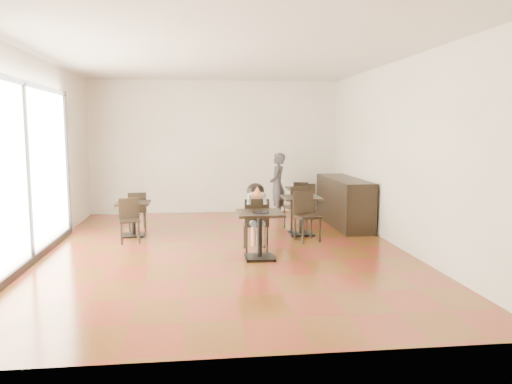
{
  "coord_description": "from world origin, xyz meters",
  "views": [
    {
      "loc": [
        -0.45,
        -8.22,
        2.02
      ],
      "look_at": [
        0.52,
        -0.11,
        1.0
      ],
      "focal_mm": 35.0,
      "sensor_mm": 36.0,
      "label": 1
    }
  ],
  "objects": [
    {
      "name": "cafe_table_left",
      "position": [
        -1.66,
        1.35,
        0.33
      ],
      "size": [
        0.72,
        0.72,
        0.66
      ],
      "primitive_type": null,
      "rotation": [
        0.0,
        0.0,
        0.18
      ],
      "color": "black",
      "rests_on": "floor"
    },
    {
      "name": "chair_back_b",
      "position": [
        2.05,
        2.84,
        0.39
      ],
      "size": [
        0.44,
        0.44,
        0.78
      ],
      "primitive_type": null,
      "rotation": [
        0.0,
        0.0,
        -0.29
      ],
      "color": "black",
      "rests_on": "floor"
    },
    {
      "name": "cafe_table_mid",
      "position": [
        1.54,
        1.1,
        0.37
      ],
      "size": [
        0.86,
        0.86,
        0.75
      ],
      "primitive_type": null,
      "rotation": [
        0.0,
        0.0,
        0.25
      ],
      "color": "black",
      "rests_on": "floor"
    },
    {
      "name": "chair_left_b",
      "position": [
        -1.66,
        0.8,
        0.39
      ],
      "size": [
        0.41,
        0.41,
        0.79
      ],
      "primitive_type": null,
      "rotation": [
        0.0,
        0.0,
        0.18
      ],
      "color": "black",
      "rests_on": "floor"
    },
    {
      "name": "service_counter",
      "position": [
        2.65,
        2.0,
        0.5
      ],
      "size": [
        0.6,
        2.4,
        1.0
      ],
      "primitive_type": "cube",
      "color": "black",
      "rests_on": "floor"
    },
    {
      "name": "chair_mid_a",
      "position": [
        1.54,
        1.65,
        0.45
      ],
      "size": [
        0.49,
        0.49,
        0.9
      ],
      "primitive_type": null,
      "rotation": [
        0.0,
        0.0,
        3.39
      ],
      "color": "black",
      "rests_on": "floor"
    },
    {
      "name": "wall_left",
      "position": [
        -3.0,
        0.0,
        1.6
      ],
      "size": [
        0.01,
        8.0,
        3.2
      ],
      "primitive_type": "cube",
      "color": "silver",
      "rests_on": "floor"
    },
    {
      "name": "chair_mid_b",
      "position": [
        1.54,
        0.55,
        0.45
      ],
      "size": [
        0.49,
        0.49,
        0.9
      ],
      "primitive_type": null,
      "rotation": [
        0.0,
        0.0,
        0.25
      ],
      "color": "black",
      "rests_on": "floor"
    },
    {
      "name": "child_table",
      "position": [
        0.52,
        -0.61,
        0.37
      ],
      "size": [
        0.71,
        0.71,
        0.75
      ],
      "primitive_type": null,
      "color": "black",
      "rests_on": "floor"
    },
    {
      "name": "adult_patron",
      "position": [
        1.4,
        3.09,
        0.75
      ],
      "size": [
        0.5,
        0.62,
        1.49
      ],
      "primitive_type": "imported",
      "rotation": [
        0.0,
        0.0,
        -1.86
      ],
      "color": "#3F3F44",
      "rests_on": "floor"
    },
    {
      "name": "child",
      "position": [
        0.52,
        -0.06,
        0.57
      ],
      "size": [
        0.4,
        0.57,
        1.13
      ],
      "primitive_type": null,
      "color": "gray",
      "rests_on": "child_chair"
    },
    {
      "name": "cafe_table_back",
      "position": [
        1.99,
        3.39,
        0.33
      ],
      "size": [
        0.77,
        0.77,
        0.65
      ],
      "primitive_type": null,
      "rotation": [
        0.0,
        0.0,
        -0.29
      ],
      "color": "black",
      "rests_on": "floor"
    },
    {
      "name": "storefront_window",
      "position": [
        -2.97,
        -0.5,
        1.4
      ],
      "size": [
        0.04,
        4.5,
        2.6
      ],
      "primitive_type": "cube",
      "color": "white",
      "rests_on": "floor"
    },
    {
      "name": "ceiling",
      "position": [
        0.0,
        0.0,
        3.2
      ],
      "size": [
        6.0,
        8.0,
        0.01
      ],
      "primitive_type": "cube",
      "color": "silver",
      "rests_on": "floor"
    },
    {
      "name": "wall_back",
      "position": [
        0.0,
        4.0,
        1.6
      ],
      "size": [
        6.0,
        0.01,
        3.2
      ],
      "primitive_type": "cube",
      "color": "silver",
      "rests_on": "floor"
    },
    {
      "name": "floor",
      "position": [
        0.0,
        0.0,
        0.0
      ],
      "size": [
        6.0,
        8.0,
        0.01
      ],
      "primitive_type": "cube",
      "color": "maroon",
      "rests_on": "ground"
    },
    {
      "name": "chair_back_a",
      "position": [
        2.05,
        3.5,
        0.39
      ],
      "size": [
        0.44,
        0.44,
        0.78
      ],
      "primitive_type": null,
      "rotation": [
        0.0,
        0.0,
        2.86
      ],
      "color": "black",
      "rests_on": "floor"
    },
    {
      "name": "pizza_slice",
      "position": [
        0.52,
        -0.25,
        0.98
      ],
      "size": [
        0.26,
        0.2,
        0.06
      ],
      "primitive_type": null,
      "color": "tan",
      "rests_on": "child"
    },
    {
      "name": "wall_front",
      "position": [
        0.0,
        -4.0,
        1.6
      ],
      "size": [
        6.0,
        0.01,
        3.2
      ],
      "primitive_type": "cube",
      "color": "silver",
      "rests_on": "floor"
    },
    {
      "name": "wall_right",
      "position": [
        3.0,
        0.0,
        1.6
      ],
      "size": [
        0.01,
        8.0,
        3.2
      ],
      "primitive_type": "cube",
      "color": "silver",
      "rests_on": "floor"
    },
    {
      "name": "chair_left_a",
      "position": [
        -1.66,
        1.9,
        0.39
      ],
      "size": [
        0.41,
        0.41,
        0.79
      ],
      "primitive_type": null,
      "rotation": [
        0.0,
        0.0,
        3.32
      ],
      "color": "black",
      "rests_on": "floor"
    },
    {
      "name": "plate",
      "position": [
        0.52,
        -0.71,
        0.76
      ],
      "size": [
        0.25,
        0.25,
        0.02
      ],
      "primitive_type": "cylinder",
      "color": "black",
      "rests_on": "child_table"
    },
    {
      "name": "child_chair",
      "position": [
        0.52,
        -0.06,
        0.45
      ],
      "size": [
        0.4,
        0.4,
        0.9
      ],
      "primitive_type": null,
      "rotation": [
        0.0,
        0.0,
        3.14
      ],
      "color": "black",
      "rests_on": "floor"
    }
  ]
}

